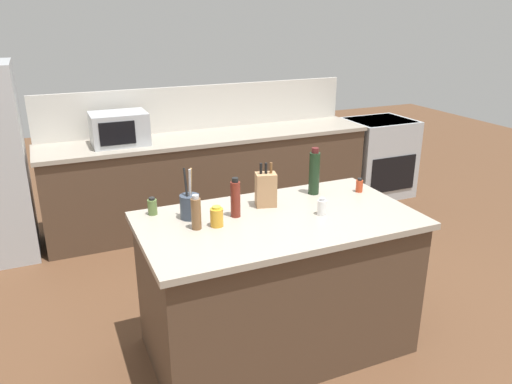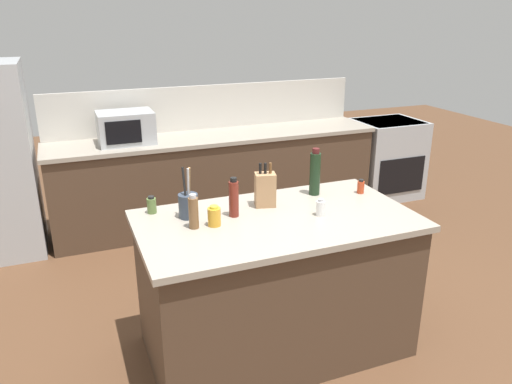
{
  "view_description": "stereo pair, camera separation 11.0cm",
  "coord_description": "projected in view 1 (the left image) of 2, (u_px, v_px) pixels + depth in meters",
  "views": [
    {
      "loc": [
        -1.26,
        -2.53,
        2.14
      ],
      "look_at": [
        0.0,
        0.35,
        0.99
      ],
      "focal_mm": 35.0,
      "sensor_mm": 36.0,
      "label": 1
    },
    {
      "loc": [
        -1.16,
        -2.57,
        2.14
      ],
      "look_at": [
        0.0,
        0.35,
        0.99
      ],
      "focal_mm": 35.0,
      "sensor_mm": 36.0,
      "label": 2
    }
  ],
  "objects": [
    {
      "name": "ground_plane",
      "position": [
        277.0,
        345.0,
        3.39
      ],
      "size": [
        14.0,
        14.0,
        0.0
      ],
      "primitive_type": "plane",
      "color": "brown"
    },
    {
      "name": "back_counter_run",
      "position": [
        212.0,
        179.0,
        5.23
      ],
      "size": [
        3.38,
        0.66,
        0.94
      ],
      "color": "#4C3828",
      "rests_on": "ground_plane"
    },
    {
      "name": "wall_backsplash",
      "position": [
        200.0,
        107.0,
        5.26
      ],
      "size": [
        3.34,
        0.03,
        0.46
      ],
      "primitive_type": "cube",
      "color": "beige",
      "rests_on": "back_counter_run"
    },
    {
      "name": "kitchen_island",
      "position": [
        278.0,
        284.0,
        3.23
      ],
      "size": [
        1.71,
        0.94,
        0.94
      ],
      "color": "#4C3828",
      "rests_on": "ground_plane"
    },
    {
      "name": "range_oven",
      "position": [
        377.0,
        157.0,
        6.03
      ],
      "size": [
        0.76,
        0.65,
        0.92
      ],
      "color": "#ADB2B7",
      "rests_on": "ground_plane"
    },
    {
      "name": "microwave",
      "position": [
        119.0,
        129.0,
        4.68
      ],
      "size": [
        0.51,
        0.39,
        0.3
      ],
      "color": "#ADB2B7",
      "rests_on": "back_counter_run"
    },
    {
      "name": "knife_block",
      "position": [
        266.0,
        189.0,
        3.22
      ],
      "size": [
        0.15,
        0.13,
        0.29
      ],
      "rotation": [
        0.0,
        0.0,
        -0.24
      ],
      "color": "#A87C54",
      "rests_on": "kitchen_island"
    },
    {
      "name": "utensil_crock",
      "position": [
        190.0,
        206.0,
        3.03
      ],
      "size": [
        0.12,
        0.12,
        0.32
      ],
      "color": "#333D4C",
      "rests_on": "kitchen_island"
    },
    {
      "name": "wine_bottle",
      "position": [
        314.0,
        172.0,
        3.41
      ],
      "size": [
        0.07,
        0.07,
        0.33
      ],
      "color": "black",
      "rests_on": "kitchen_island"
    },
    {
      "name": "vinegar_bottle",
      "position": [
        235.0,
        198.0,
        3.04
      ],
      "size": [
        0.06,
        0.06,
        0.25
      ],
      "color": "maroon",
      "rests_on": "kitchen_island"
    },
    {
      "name": "pepper_grinder",
      "position": [
        196.0,
        213.0,
        2.88
      ],
      "size": [
        0.06,
        0.06,
        0.21
      ],
      "color": "brown",
      "rests_on": "kitchen_island"
    },
    {
      "name": "spice_jar_paprika",
      "position": [
        359.0,
        186.0,
        3.48
      ],
      "size": [
        0.05,
        0.05,
        0.1
      ],
      "color": "#B73D1E",
      "rests_on": "kitchen_island"
    },
    {
      "name": "honey_jar",
      "position": [
        217.0,
        217.0,
        2.93
      ],
      "size": [
        0.08,
        0.08,
        0.13
      ],
      "color": "gold",
      "rests_on": "kitchen_island"
    },
    {
      "name": "salt_shaker",
      "position": [
        322.0,
        207.0,
        3.1
      ],
      "size": [
        0.06,
        0.06,
        0.11
      ],
      "color": "silver",
      "rests_on": "kitchen_island"
    },
    {
      "name": "spice_jar_oregano",
      "position": [
        152.0,
        207.0,
        3.1
      ],
      "size": [
        0.06,
        0.06,
        0.11
      ],
      "color": "#567038",
      "rests_on": "kitchen_island"
    }
  ]
}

